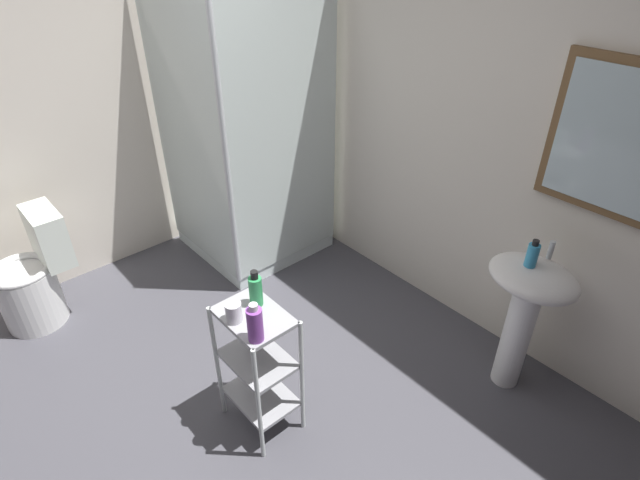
{
  "coord_description": "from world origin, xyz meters",
  "views": [
    {
      "loc": [
        1.65,
        -0.62,
        2.3
      ],
      "look_at": [
        0.19,
        0.66,
        1.02
      ],
      "focal_mm": 28.29,
      "sensor_mm": 36.0,
      "label": 1
    }
  ],
  "objects_px": {
    "shower_stall": "(248,201)",
    "storage_cart": "(258,361)",
    "body_wash_bottle_green": "(256,290)",
    "hand_soap_bottle": "(532,255)",
    "conditioner_bottle_purple": "(255,324)",
    "rinse_cup": "(234,312)",
    "toilet": "(34,279)",
    "pedestal_sink": "(526,303)"
  },
  "relations": [
    {
      "from": "conditioner_bottle_purple",
      "to": "toilet",
      "type": "bearing_deg",
      "value": -163.32
    },
    {
      "from": "storage_cart",
      "to": "conditioner_bottle_purple",
      "type": "relative_size",
      "value": 3.79
    },
    {
      "from": "pedestal_sink",
      "to": "conditioner_bottle_purple",
      "type": "bearing_deg",
      "value": -113.86
    },
    {
      "from": "body_wash_bottle_green",
      "to": "shower_stall",
      "type": "bearing_deg",
      "value": 147.68
    },
    {
      "from": "toilet",
      "to": "pedestal_sink",
      "type": "bearing_deg",
      "value": 38.05
    },
    {
      "from": "storage_cart",
      "to": "conditioner_bottle_purple",
      "type": "distance_m",
      "value": 0.42
    },
    {
      "from": "pedestal_sink",
      "to": "hand_soap_bottle",
      "type": "xyz_separation_m",
      "value": [
        -0.03,
        -0.01,
        0.3
      ]
    },
    {
      "from": "pedestal_sink",
      "to": "body_wash_bottle_green",
      "type": "distance_m",
      "value": 1.41
    },
    {
      "from": "storage_cart",
      "to": "hand_soap_bottle",
      "type": "relative_size",
      "value": 4.91
    },
    {
      "from": "shower_stall",
      "to": "pedestal_sink",
      "type": "xyz_separation_m",
      "value": [
        2.06,
        0.34,
        0.12
      ]
    },
    {
      "from": "storage_cart",
      "to": "conditioner_bottle_purple",
      "type": "height_order",
      "value": "conditioner_bottle_purple"
    },
    {
      "from": "toilet",
      "to": "rinse_cup",
      "type": "height_order",
      "value": "rinse_cup"
    },
    {
      "from": "hand_soap_bottle",
      "to": "conditioner_bottle_purple",
      "type": "xyz_separation_m",
      "value": [
        -0.54,
        -1.28,
        -0.05
      ]
    },
    {
      "from": "shower_stall",
      "to": "storage_cart",
      "type": "distance_m",
      "value": 1.6
    },
    {
      "from": "toilet",
      "to": "hand_soap_bottle",
      "type": "distance_m",
      "value": 2.98
    },
    {
      "from": "shower_stall",
      "to": "toilet",
      "type": "height_order",
      "value": "shower_stall"
    },
    {
      "from": "hand_soap_bottle",
      "to": "body_wash_bottle_green",
      "type": "bearing_deg",
      "value": -122.59
    },
    {
      "from": "body_wash_bottle_green",
      "to": "rinse_cup",
      "type": "distance_m",
      "value": 0.15
    },
    {
      "from": "shower_stall",
      "to": "body_wash_bottle_green",
      "type": "xyz_separation_m",
      "value": [
        1.29,
        -0.82,
        0.36
      ]
    },
    {
      "from": "pedestal_sink",
      "to": "storage_cart",
      "type": "xyz_separation_m",
      "value": [
        -0.71,
        -1.22,
        -0.14
      ]
    },
    {
      "from": "shower_stall",
      "to": "toilet",
      "type": "bearing_deg",
      "value": -100.56
    },
    {
      "from": "toilet",
      "to": "conditioner_bottle_purple",
      "type": "height_order",
      "value": "conditioner_bottle_purple"
    },
    {
      "from": "conditioner_bottle_purple",
      "to": "storage_cart",
      "type": "bearing_deg",
      "value": 149.46
    },
    {
      "from": "rinse_cup",
      "to": "shower_stall",
      "type": "bearing_deg",
      "value": 143.97
    },
    {
      "from": "shower_stall",
      "to": "storage_cart",
      "type": "bearing_deg",
      "value": -33.02
    },
    {
      "from": "body_wash_bottle_green",
      "to": "storage_cart",
      "type": "bearing_deg",
      "value": -46.53
    },
    {
      "from": "pedestal_sink",
      "to": "conditioner_bottle_purple",
      "type": "relative_size",
      "value": 4.14
    },
    {
      "from": "toilet",
      "to": "storage_cart",
      "type": "bearing_deg",
      "value": 20.5
    },
    {
      "from": "body_wash_bottle_green",
      "to": "rinse_cup",
      "type": "bearing_deg",
      "value": -79.09
    },
    {
      "from": "rinse_cup",
      "to": "storage_cart",
      "type": "bearing_deg",
      "value": 72.26
    },
    {
      "from": "body_wash_bottle_green",
      "to": "conditioner_bottle_purple",
      "type": "relative_size",
      "value": 0.98
    },
    {
      "from": "body_wash_bottle_green",
      "to": "pedestal_sink",
      "type": "bearing_deg",
      "value": 56.66
    },
    {
      "from": "conditioner_bottle_purple",
      "to": "rinse_cup",
      "type": "distance_m",
      "value": 0.17
    },
    {
      "from": "pedestal_sink",
      "to": "rinse_cup",
      "type": "xyz_separation_m",
      "value": [
        -0.74,
        -1.3,
        0.21
      ]
    },
    {
      "from": "toilet",
      "to": "body_wash_bottle_green",
      "type": "distance_m",
      "value": 1.78
    },
    {
      "from": "toilet",
      "to": "rinse_cup",
      "type": "relative_size",
      "value": 7.8
    },
    {
      "from": "storage_cart",
      "to": "body_wash_bottle_green",
      "type": "xyz_separation_m",
      "value": [
        -0.05,
        0.06,
        0.39
      ]
    },
    {
      "from": "hand_soap_bottle",
      "to": "rinse_cup",
      "type": "distance_m",
      "value": 1.47
    },
    {
      "from": "storage_cart",
      "to": "hand_soap_bottle",
      "type": "height_order",
      "value": "hand_soap_bottle"
    },
    {
      "from": "shower_stall",
      "to": "toilet",
      "type": "xyz_separation_m",
      "value": [
        -0.28,
        -1.48,
        -0.15
      ]
    },
    {
      "from": "hand_soap_bottle",
      "to": "conditioner_bottle_purple",
      "type": "bearing_deg",
      "value": -112.95
    },
    {
      "from": "toilet",
      "to": "hand_soap_bottle",
      "type": "xyz_separation_m",
      "value": [
        2.3,
        1.81,
        0.56
      ]
    }
  ]
}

